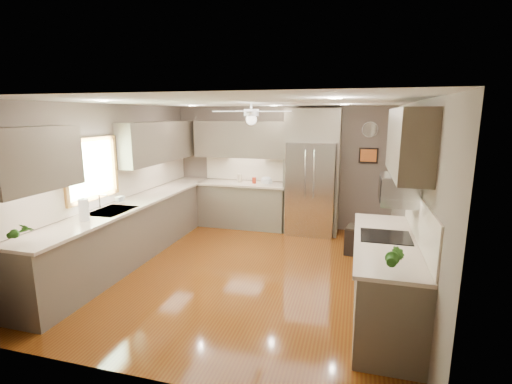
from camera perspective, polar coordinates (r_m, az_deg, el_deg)
The scene contains 26 objects.
floor at distance 5.78m, azimuth -1.51°, elevation -11.98°, with size 5.00×5.00×0.00m, color #54230B.
ceiling at distance 5.29m, azimuth -1.66°, elevation 13.63°, with size 5.00×5.00×0.00m, color white.
wall_back at distance 7.79m, azimuth 3.78°, elevation 3.82°, with size 4.50×4.50×0.00m, color #665A4E.
wall_front at distance 3.18m, azimuth -14.95°, elevation -8.54°, with size 4.50×4.50×0.00m, color #665A4E.
wall_left at distance 6.41m, azimuth -21.20°, elevation 1.30°, with size 5.00×5.00×0.00m, color #665A4E.
wall_right at distance 5.22m, azimuth 22.77°, elevation -1.09°, with size 5.00×5.00×0.00m, color #665A4E.
canister_c at distance 7.78m, azimuth -2.53°, elevation 2.19°, with size 0.10×0.10×0.16m, color tan.
canister_d at distance 7.65m, azimuth -0.29°, elevation 1.79°, with size 0.09×0.09×0.13m, color #9B2410.
soap_bottle at distance 6.26m, azimuth -20.13°, elevation -0.95°, with size 0.08×0.08×0.17m, color white.
potted_plant_left at distance 4.77m, azimuth -32.63°, elevation -5.08°, with size 0.17×0.12×0.32m, color #265919.
potted_plant_right at distance 3.57m, azimuth 20.64°, elevation -9.41°, with size 0.16×0.13×0.29m, color #265919.
bowl at distance 7.59m, azimuth 1.59°, elevation 1.48°, with size 0.23×0.23×0.06m, color tan.
left_run at distance 6.54m, azimuth -17.82°, elevation -5.18°, with size 0.65×4.70×1.45m.
back_run at distance 7.83m, azimuth -1.94°, elevation -1.83°, with size 1.85×0.65×1.45m.
uppers at distance 6.22m, azimuth -6.29°, elevation 7.51°, with size 4.50×4.70×0.95m.
window at distance 5.96m, azimuth -24.01°, elevation 3.26°, with size 0.05×1.12×0.92m.
sink at distance 5.91m, azimuth -21.32°, elevation -2.97°, with size 0.50×0.70×0.32m.
refrigerator at distance 7.35m, azimuth 8.59°, elevation 2.75°, with size 1.06×0.75×2.45m.
right_run at distance 4.66m, azimuth 19.23°, elevation -12.26°, with size 0.70×2.20×1.45m.
microwave at distance 4.61m, azimuth 21.07°, elevation 0.36°, with size 0.43×0.55×0.34m.
ceiling_fan at distance 5.58m, azimuth -0.73°, elevation 11.82°, with size 1.18×1.18×0.32m.
recessed_lights at distance 5.68m, azimuth -0.85°, elevation 13.45°, with size 2.84×3.14×0.01m.
wall_clock at distance 7.55m, azimuth 17.14°, elevation 9.17°, with size 0.30×0.03×0.30m.
framed_print at distance 7.58m, azimuth 16.91°, elevation 5.40°, with size 0.36×0.03×0.30m.
stool at distance 6.59m, azimuth 15.44°, elevation -7.15°, with size 0.46×0.46×0.47m.
paper_towel at distance 5.46m, azimuth -24.96°, elevation -2.57°, with size 0.13×0.13×0.33m.
Camera 1 is at (1.54, -5.06, 2.34)m, focal length 26.00 mm.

